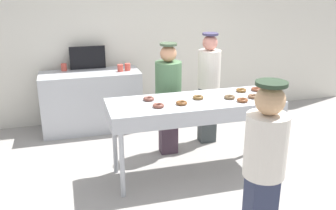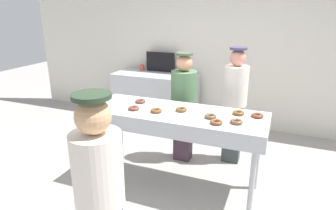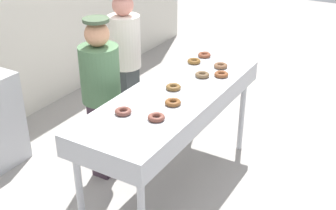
{
  "view_description": "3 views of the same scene",
  "coord_description": "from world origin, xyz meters",
  "px_view_note": "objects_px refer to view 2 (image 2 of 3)",
  "views": [
    {
      "loc": [
        -1.44,
        -3.97,
        2.37
      ],
      "look_at": [
        -0.3,
        0.1,
        0.91
      ],
      "focal_mm": 39.82,
      "sensor_mm": 36.0,
      "label": 1
    },
    {
      "loc": [
        1.1,
        -3.0,
        2.13
      ],
      "look_at": [
        -0.13,
        0.09,
        1.01
      ],
      "focal_mm": 31.35,
      "sensor_mm": 36.0,
      "label": 2
    },
    {
      "loc": [
        -2.92,
        -1.68,
        2.58
      ],
      "look_at": [
        -0.04,
        0.03,
        0.87
      ],
      "focal_mm": 47.01,
      "sensor_mm": 36.0,
      "label": 3
    }
  ],
  "objects_px": {
    "chocolate_donut_5": "(181,109)",
    "paper_cup_0": "(142,67)",
    "fryer_conveyor": "(176,119)",
    "worker_baker": "(184,101)",
    "chocolate_donut_2": "(211,116)",
    "chocolate_donut_0": "(238,113)",
    "chocolate_donut_6": "(140,101)",
    "chocolate_donut_7": "(216,122)",
    "prep_counter": "(155,99)",
    "chocolate_donut_1": "(156,111)",
    "chocolate_donut_4": "(134,108)",
    "worker_assistant": "(235,100)",
    "menu_display": "(160,62)",
    "customer_waiting": "(100,192)",
    "paper_cup_2": "(178,74)",
    "paper_cup_1": "(185,74)",
    "chocolate_donut_8": "(257,116)",
    "chocolate_donut_3": "(236,122)"
  },
  "relations": [
    {
      "from": "prep_counter",
      "to": "chocolate_donut_1",
      "type": "bearing_deg",
      "value": -65.43
    },
    {
      "from": "prep_counter",
      "to": "paper_cup_2",
      "type": "bearing_deg",
      "value": -7.87
    },
    {
      "from": "chocolate_donut_4",
      "to": "chocolate_donut_6",
      "type": "relative_size",
      "value": 1.0
    },
    {
      "from": "chocolate_donut_7",
      "to": "menu_display",
      "type": "distance_m",
      "value": 2.82
    },
    {
      "from": "chocolate_donut_7",
      "to": "chocolate_donut_3",
      "type": "bearing_deg",
      "value": 26.12
    },
    {
      "from": "chocolate_donut_4",
      "to": "menu_display",
      "type": "relative_size",
      "value": 0.23
    },
    {
      "from": "worker_baker",
      "to": "customer_waiting",
      "type": "height_order",
      "value": "customer_waiting"
    },
    {
      "from": "chocolate_donut_4",
      "to": "chocolate_donut_5",
      "type": "xyz_separation_m",
      "value": [
        0.53,
        0.16,
        0.0
      ]
    },
    {
      "from": "chocolate_donut_2",
      "to": "worker_baker",
      "type": "xyz_separation_m",
      "value": [
        -0.56,
        0.74,
        -0.11
      ]
    },
    {
      "from": "chocolate_donut_4",
      "to": "customer_waiting",
      "type": "distance_m",
      "value": 1.55
    },
    {
      "from": "fryer_conveyor",
      "to": "chocolate_donut_6",
      "type": "bearing_deg",
      "value": 165.25
    },
    {
      "from": "paper_cup_0",
      "to": "menu_display",
      "type": "distance_m",
      "value": 0.4
    },
    {
      "from": "chocolate_donut_1",
      "to": "chocolate_donut_4",
      "type": "relative_size",
      "value": 1.0
    },
    {
      "from": "fryer_conveyor",
      "to": "paper_cup_1",
      "type": "relative_size",
      "value": 18.57
    },
    {
      "from": "fryer_conveyor",
      "to": "paper_cup_0",
      "type": "xyz_separation_m",
      "value": [
        -1.47,
        2.07,
        0.12
      ]
    },
    {
      "from": "fryer_conveyor",
      "to": "menu_display",
      "type": "relative_size",
      "value": 3.66
    },
    {
      "from": "fryer_conveyor",
      "to": "worker_baker",
      "type": "height_order",
      "value": "worker_baker"
    },
    {
      "from": "prep_counter",
      "to": "paper_cup_0",
      "type": "relative_size",
      "value": 13.9
    },
    {
      "from": "chocolate_donut_1",
      "to": "paper_cup_0",
      "type": "bearing_deg",
      "value": 120.26
    },
    {
      "from": "fryer_conveyor",
      "to": "prep_counter",
      "type": "bearing_deg",
      "value": 120.7
    },
    {
      "from": "chocolate_donut_0",
      "to": "chocolate_donut_6",
      "type": "relative_size",
      "value": 1.0
    },
    {
      "from": "paper_cup_2",
      "to": "chocolate_donut_0",
      "type": "bearing_deg",
      "value": -51.0
    },
    {
      "from": "fryer_conveyor",
      "to": "chocolate_donut_4",
      "type": "height_order",
      "value": "chocolate_donut_4"
    },
    {
      "from": "chocolate_donut_5",
      "to": "fryer_conveyor",
      "type": "bearing_deg",
      "value": -151.01
    },
    {
      "from": "worker_assistant",
      "to": "prep_counter",
      "type": "bearing_deg",
      "value": -44.82
    },
    {
      "from": "chocolate_donut_3",
      "to": "worker_assistant",
      "type": "xyz_separation_m",
      "value": [
        -0.18,
        1.0,
        -0.08
      ]
    },
    {
      "from": "fryer_conveyor",
      "to": "chocolate_donut_7",
      "type": "relative_size",
      "value": 15.75
    },
    {
      "from": "fryer_conveyor",
      "to": "menu_display",
      "type": "bearing_deg",
      "value": 117.44
    },
    {
      "from": "worker_baker",
      "to": "chocolate_donut_2",
      "type": "bearing_deg",
      "value": 120.41
    },
    {
      "from": "chocolate_donut_0",
      "to": "customer_waiting",
      "type": "xyz_separation_m",
      "value": [
        -0.66,
        -1.75,
        -0.07
      ]
    },
    {
      "from": "chocolate_donut_6",
      "to": "paper_cup_1",
      "type": "distance_m",
      "value": 1.67
    },
    {
      "from": "chocolate_donut_0",
      "to": "paper_cup_1",
      "type": "bearing_deg",
      "value": 125.65
    },
    {
      "from": "chocolate_donut_4",
      "to": "paper_cup_0",
      "type": "xyz_separation_m",
      "value": [
        -0.99,
        2.2,
        0.01
      ]
    },
    {
      "from": "chocolate_donut_2",
      "to": "customer_waiting",
      "type": "height_order",
      "value": "customer_waiting"
    },
    {
      "from": "fryer_conveyor",
      "to": "worker_baker",
      "type": "relative_size",
      "value": 1.33
    },
    {
      "from": "chocolate_donut_8",
      "to": "chocolate_donut_6",
      "type": "bearing_deg",
      "value": -179.48
    },
    {
      "from": "customer_waiting",
      "to": "paper_cup_1",
      "type": "xyz_separation_m",
      "value": [
        -0.52,
        3.39,
        0.07
      ]
    },
    {
      "from": "chocolate_donut_6",
      "to": "chocolate_donut_2",
      "type": "bearing_deg",
      "value": -11.86
    },
    {
      "from": "chocolate_donut_2",
      "to": "chocolate_donut_8",
      "type": "distance_m",
      "value": 0.52
    },
    {
      "from": "fryer_conveyor",
      "to": "worker_assistant",
      "type": "relative_size",
      "value": 1.27
    },
    {
      "from": "chocolate_donut_7",
      "to": "worker_baker",
      "type": "bearing_deg",
      "value": 126.59
    },
    {
      "from": "chocolate_donut_0",
      "to": "chocolate_donut_7",
      "type": "xyz_separation_m",
      "value": [
        -0.17,
        -0.37,
        0.0
      ]
    },
    {
      "from": "paper_cup_0",
      "to": "paper_cup_2",
      "type": "distance_m",
      "value": 0.91
    },
    {
      "from": "chocolate_donut_7",
      "to": "paper_cup_2",
      "type": "relative_size",
      "value": 1.18
    },
    {
      "from": "paper_cup_1",
      "to": "chocolate_donut_7",
      "type": "bearing_deg",
      "value": -63.32
    },
    {
      "from": "chocolate_donut_5",
      "to": "paper_cup_0",
      "type": "xyz_separation_m",
      "value": [
        -1.53,
        2.04,
        0.01
      ]
    },
    {
      "from": "customer_waiting",
      "to": "prep_counter",
      "type": "distance_m",
      "value": 3.63
    },
    {
      "from": "fryer_conveyor",
      "to": "paper_cup_0",
      "type": "relative_size",
      "value": 18.57
    },
    {
      "from": "worker_baker",
      "to": "chocolate_donut_3",
      "type": "bearing_deg",
      "value": 130.23
    },
    {
      "from": "chocolate_donut_6",
      "to": "customer_waiting",
      "type": "bearing_deg",
      "value": -72.0
    }
  ]
}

